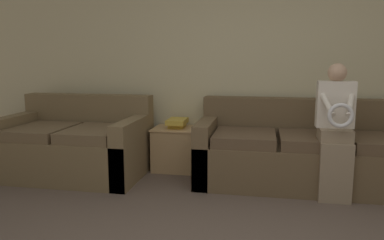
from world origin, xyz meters
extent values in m
cube|color=beige|center=(0.00, 2.75, 1.27)|extent=(7.24, 0.06, 2.55)
cube|color=brown|center=(0.63, 2.20, 0.21)|extent=(2.28, 0.92, 0.43)
cube|color=brown|center=(0.63, 2.56, 0.64)|extent=(2.28, 0.20, 0.42)
cube|color=brown|center=(-0.43, 2.20, 0.32)|extent=(0.16, 0.92, 0.64)
cube|color=brown|center=(-0.02, 2.10, 0.48)|extent=(0.61, 0.68, 0.11)
cube|color=brown|center=(0.63, 2.10, 0.48)|extent=(0.61, 0.68, 0.11)
cube|color=brown|center=(1.28, 2.10, 0.48)|extent=(0.61, 0.68, 0.11)
cube|color=brown|center=(-1.89, 2.05, 0.22)|extent=(1.55, 0.98, 0.44)
cube|color=brown|center=(-1.89, 2.44, 0.65)|extent=(1.55, 0.20, 0.42)
cube|color=brown|center=(-2.58, 2.05, 0.33)|extent=(0.16, 0.98, 0.65)
cube|color=brown|center=(-1.20, 2.05, 0.33)|extent=(0.16, 0.98, 0.65)
cube|color=brown|center=(-2.20, 1.95, 0.50)|extent=(0.58, 0.74, 0.11)
cube|color=brown|center=(-1.59, 1.95, 0.50)|extent=(0.58, 0.74, 0.11)
cube|color=gray|center=(0.80, 1.74, 0.27)|extent=(0.28, 0.10, 0.54)
cube|color=gray|center=(0.80, 1.88, 0.59)|extent=(0.28, 0.28, 0.11)
cube|color=silver|center=(0.80, 1.95, 0.86)|extent=(0.33, 0.14, 0.43)
sphere|color=tan|center=(0.80, 1.95, 1.16)|extent=(0.17, 0.17, 0.17)
torus|color=silver|center=(0.80, 1.68, 0.80)|extent=(0.22, 0.04, 0.22)
cylinder|color=silver|center=(0.70, 1.82, 0.90)|extent=(0.13, 0.31, 0.24)
cylinder|color=silver|center=(0.91, 1.82, 0.90)|extent=(0.13, 0.31, 0.24)
cube|color=tan|center=(-0.81, 2.47, 0.25)|extent=(0.53, 0.45, 0.50)
cube|color=tan|center=(-0.81, 2.47, 0.49)|extent=(0.55, 0.47, 0.02)
cube|color=gold|center=(-0.82, 2.48, 0.52)|extent=(0.17, 0.22, 0.05)
cube|color=gold|center=(-0.82, 2.48, 0.57)|extent=(0.21, 0.32, 0.06)
camera|label=1|loc=(0.15, -1.66, 1.28)|focal=35.00mm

